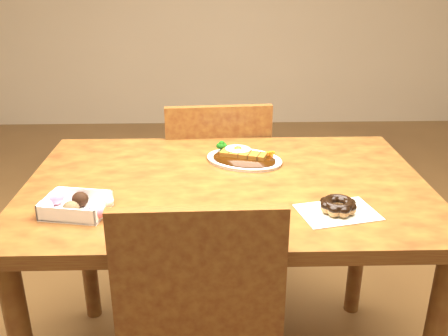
{
  "coord_description": "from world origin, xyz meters",
  "views": [
    {
      "loc": [
        -0.05,
        -1.37,
        1.36
      ],
      "look_at": [
        -0.01,
        -0.04,
        0.81
      ],
      "focal_mm": 40.0,
      "sensor_mm": 36.0,
      "label": 1
    }
  ],
  "objects_px": {
    "table": "(226,210)",
    "katsu_curry_plate": "(243,157)",
    "chair_far": "(216,189)",
    "donut_box": "(76,205)",
    "pon_de_ring": "(338,206)"
  },
  "relations": [
    {
      "from": "table",
      "to": "pon_de_ring",
      "type": "xyz_separation_m",
      "value": [
        0.29,
        -0.21,
        0.12
      ]
    },
    {
      "from": "table",
      "to": "chair_far",
      "type": "height_order",
      "value": "chair_far"
    },
    {
      "from": "table",
      "to": "katsu_curry_plate",
      "type": "relative_size",
      "value": 4.02
    },
    {
      "from": "table",
      "to": "pon_de_ring",
      "type": "bearing_deg",
      "value": -36.52
    },
    {
      "from": "donut_box",
      "to": "pon_de_ring",
      "type": "relative_size",
      "value": 0.86
    },
    {
      "from": "chair_far",
      "to": "katsu_curry_plate",
      "type": "relative_size",
      "value": 2.91
    },
    {
      "from": "pon_de_ring",
      "to": "chair_far",
      "type": "bearing_deg",
      "value": 112.57
    },
    {
      "from": "katsu_curry_plate",
      "to": "donut_box",
      "type": "relative_size",
      "value": 1.55
    },
    {
      "from": "chair_far",
      "to": "donut_box",
      "type": "height_order",
      "value": "chair_far"
    },
    {
      "from": "katsu_curry_plate",
      "to": "donut_box",
      "type": "bearing_deg",
      "value": -142.41
    },
    {
      "from": "donut_box",
      "to": "pon_de_ring",
      "type": "distance_m",
      "value": 0.69
    },
    {
      "from": "katsu_curry_plate",
      "to": "pon_de_ring",
      "type": "height_order",
      "value": "katsu_curry_plate"
    },
    {
      "from": "table",
      "to": "katsu_curry_plate",
      "type": "distance_m",
      "value": 0.21
    },
    {
      "from": "pon_de_ring",
      "to": "katsu_curry_plate",
      "type": "bearing_deg",
      "value": 120.92
    },
    {
      "from": "katsu_curry_plate",
      "to": "pon_de_ring",
      "type": "xyz_separation_m",
      "value": [
        0.22,
        -0.38,
        0.01
      ]
    }
  ]
}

